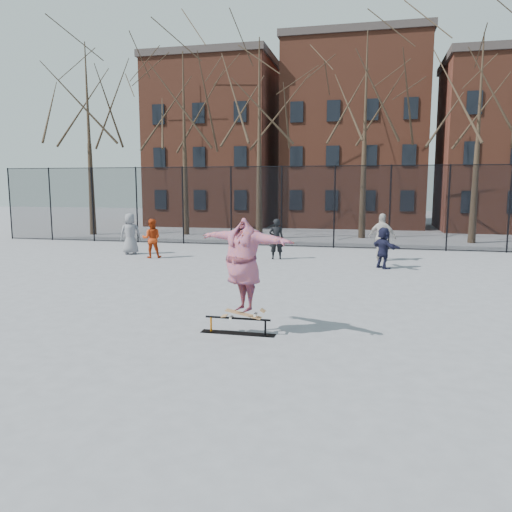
% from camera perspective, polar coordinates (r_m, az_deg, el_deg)
% --- Properties ---
extents(ground, '(100.00, 100.00, 0.00)m').
position_cam_1_polar(ground, '(12.21, -1.43, -6.37)').
color(ground, slate).
extents(skate_rail, '(1.57, 0.24, 0.35)m').
position_cam_1_polar(skate_rail, '(10.44, -2.09, -8.14)').
color(skate_rail, black).
rests_on(skate_rail, ground).
extents(skateboard, '(0.81, 0.19, 0.10)m').
position_cam_1_polar(skateboard, '(10.34, -1.45, -6.81)').
color(skateboard, '#915B3A').
rests_on(skateboard, skate_rail).
extents(skater, '(2.39, 1.55, 1.90)m').
position_cam_1_polar(skater, '(10.13, -1.47, -1.34)').
color(skater, '#6E3D9A').
rests_on(skater, skateboard).
extents(bystander_grey, '(1.04, 0.86, 1.82)m').
position_cam_1_polar(bystander_grey, '(22.80, -14.17, 2.48)').
color(bystander_grey, slate).
rests_on(bystander_grey, ground).
extents(bystander_black, '(0.69, 0.53, 1.68)m').
position_cam_1_polar(bystander_black, '(20.62, 2.34, 1.96)').
color(bystander_black, black).
rests_on(bystander_black, ground).
extents(bystander_red, '(0.96, 0.86, 1.65)m').
position_cam_1_polar(bystander_red, '(21.46, -11.84, 1.98)').
color(bystander_red, '#B4350F').
rests_on(bystander_red, ground).
extents(bystander_white, '(1.22, 0.82, 1.92)m').
position_cam_1_polar(bystander_white, '(20.85, 14.22, 2.10)').
color(bystander_white, '#BEB6B0').
rests_on(bystander_white, ground).
extents(bystander_navy, '(1.22, 1.40, 1.53)m').
position_cam_1_polar(bystander_navy, '(18.92, 14.36, 0.92)').
color(bystander_navy, '#181931').
rests_on(bystander_navy, ground).
extents(fence, '(34.03, 0.07, 4.00)m').
position_cam_1_polar(fence, '(24.65, 6.12, 5.75)').
color(fence, black).
rests_on(fence, ground).
extents(tree_row, '(33.66, 7.46, 10.67)m').
position_cam_1_polar(tree_row, '(29.10, 6.84, 16.57)').
color(tree_row, black).
rests_on(tree_row, ground).
extents(rowhouses, '(29.00, 7.00, 13.00)m').
position_cam_1_polar(rowhouses, '(37.64, 9.82, 12.60)').
color(rowhouses, '#5E2D1E').
rests_on(rowhouses, ground).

